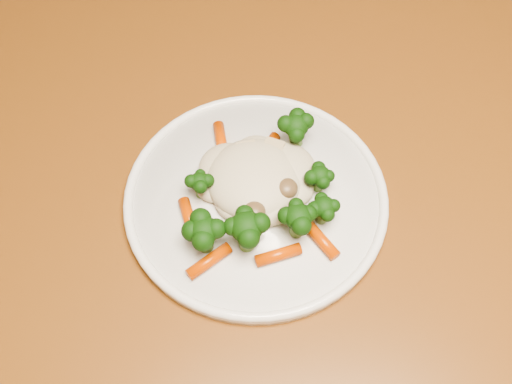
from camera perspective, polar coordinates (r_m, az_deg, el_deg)
The scene contains 3 objects.
dining_table at distance 0.79m, azimuth -2.82°, elevation 1.14°, with size 1.50×1.29×0.75m.
plate at distance 0.66m, azimuth -0.00°, elevation -0.68°, with size 0.27×0.27×0.01m, color white.
meal at distance 0.64m, azimuth 0.33°, elevation 0.34°, with size 0.16×0.18×0.05m.
Camera 1 is at (-0.22, -0.38, 1.32)m, focal length 45.00 mm.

